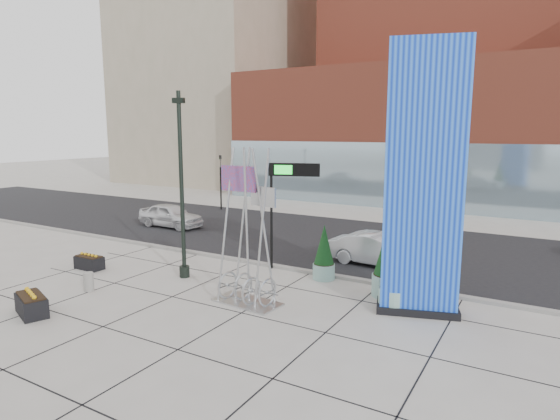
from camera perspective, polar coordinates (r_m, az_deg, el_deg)
The scene contains 19 objects.
ground at distance 16.91m, azimuth -5.59°, elevation -10.65°, with size 160.00×160.00×0.00m, color #9E9991.
street_asphalt at distance 25.35m, azimuth 7.76°, elevation -3.80°, with size 80.00×12.00×0.02m, color black.
curb_edge at distance 20.10m, azimuth 1.14°, elevation -7.12°, with size 80.00×0.30×0.12m, color gray.
tower_podium at distance 40.70m, azimuth 18.60°, elevation 8.61°, with size 34.00×10.00×11.00m, color #AE4932.
tower_glass_front at distance 36.16m, azimuth 16.78°, elevation 3.87°, with size 34.00×0.60×5.00m, color #8CA5B2.
building_beige_left at distance 59.72m, azimuth -7.15°, elevation 20.27°, with size 18.00×20.00×34.00m, color gray.
blue_pylon at distance 15.31m, azimuth 17.06°, elevation 2.86°, with size 2.80×1.85×8.60m.
lamp_post at distance 18.86m, azimuth -11.85°, elevation 0.76°, with size 0.50×0.40×7.36m.
public_art_sculpture at distance 15.98m, azimuth -4.02°, elevation -6.54°, with size 2.46×1.42×5.34m.
concrete_bollard at distance 18.81m, azimuth -22.29°, elevation -8.11°, with size 0.36×0.36×0.70m, color gray.
overhead_street_sign at distance 19.17m, azimuth 0.91°, elevation 3.77°, with size 2.09×0.84×4.54m.
round_planter_east at distance 17.09m, azimuth 13.08°, elevation -5.95°, with size 1.12×1.12×2.81m.
round_planter_mid at distance 15.88m, azimuth 13.90°, elevation -7.50°, with size 1.05×1.05×2.63m.
round_planter_west at distance 18.70m, azimuth 5.39°, elevation -5.30°, with size 0.88×0.88×2.21m.
box_planter_north at distance 21.73m, azimuth -22.23°, elevation -5.86°, with size 1.26×0.63×0.69m.
box_planter_south at distance 17.26m, azimuth -28.04°, elevation -10.05°, with size 1.61×1.18×0.79m.
car_white_west at distance 29.49m, azimuth -13.19°, elevation -0.66°, with size 1.71×4.25×1.45m, color silver.
car_silver_mid at distance 20.98m, azimuth 11.80°, elevation -4.80°, with size 1.48×4.24×1.40m, color #B8BBC0.
traffic_signal at distance 35.25m, azimuth -7.25°, elevation 3.74°, with size 0.15×0.18×4.10m.
Camera 1 is at (9.34, -12.83, 5.83)m, focal length 30.00 mm.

